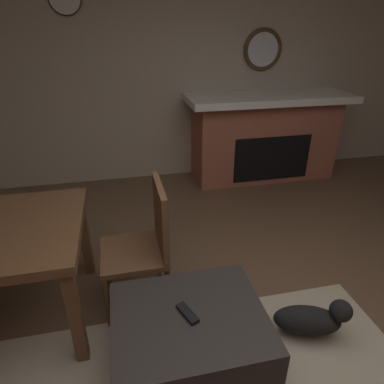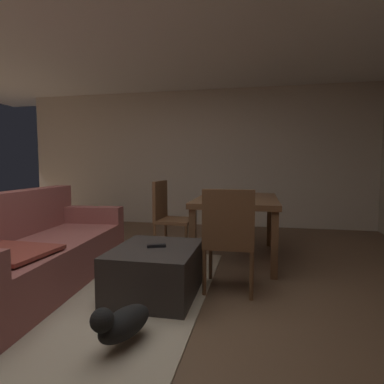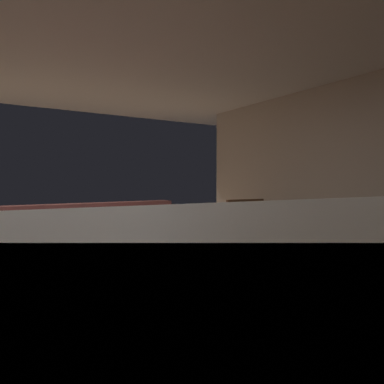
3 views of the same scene
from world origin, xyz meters
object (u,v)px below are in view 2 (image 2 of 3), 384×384
Objects in this scene: couch at (31,254)px; ottoman_coffee_table at (156,271)px; dining_chair_west at (229,235)px; tv_remote at (156,246)px; dining_chair_north at (168,213)px; dining_table at (237,204)px; potted_plant at (96,218)px; small_dog at (122,323)px.

ottoman_coffee_table is at bearing -87.95° from couch.
tv_remote is at bearing 104.70° from dining_chair_west.
ottoman_coffee_table is at bearing -168.93° from dining_chair_north.
couch is at bearing 126.09° from dining_table.
tv_remote is 2.70m from potted_plant.
dining_chair_west is 1.93× the size of potted_plant.
dining_table is 2.48m from potted_plant.
ottoman_coffee_table is 1.49m from dining_table.
dining_table is 1.55× the size of dining_chair_north.
couch is 14.17× the size of tv_remote.
dining_chair_north is (1.28, 0.26, 0.09)m from tv_remote.
dining_chair_west is at bearing -74.63° from ottoman_coffee_table.
dining_chair_north is at bearing -35.56° from couch.
potted_plant reaches higher than small_dog.
ottoman_coffee_table is at bearing 154.38° from dining_table.
tv_remote is 0.33× the size of potted_plant.
small_dog is at bearing 164.71° from dining_table.
potted_plant is (2.09, 1.70, -0.15)m from tv_remote.
ottoman_coffee_table is 0.90× the size of dining_chair_west.
dining_chair_west is (-1.12, -0.87, 0.00)m from dining_chair_north.
dining_chair_north reaches higher than tv_remote.
couch reaches higher than dining_table.
dining_chair_north is (1.29, 0.25, 0.31)m from ottoman_coffee_table.
potted_plant is (1.93, 2.31, -0.24)m from dining_chair_west.
tv_remote is 0.33× the size of small_dog.
dining_chair_north is 1.41m from dining_chair_west.
potted_plant is at bearing 60.67° from dining_chair_north.
dining_table reaches higher than ottoman_coffee_table.
ottoman_coffee_table is 1.74× the size of potted_plant.
couch is at bearing 96.66° from dining_chair_west.
tv_remote is at bearing -140.85° from potted_plant.
couch is 2.70× the size of ottoman_coffee_table.
potted_plant is (0.81, 1.44, -0.24)m from dining_chair_north.
dining_table is 0.88m from dining_chair_north.
dining_table reaches higher than small_dog.
tv_remote reaches higher than ottoman_coffee_table.
potted_plant is at bearing 50.16° from dining_chair_west.
small_dog is (-0.81, -0.04, -0.05)m from ottoman_coffee_table.
dining_chair_west is 3.02m from potted_plant.
couch reaches higher than tv_remote.
dining_table reaches higher than tv_remote.
dining_chair_north is at bearing 11.07° from ottoman_coffee_table.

